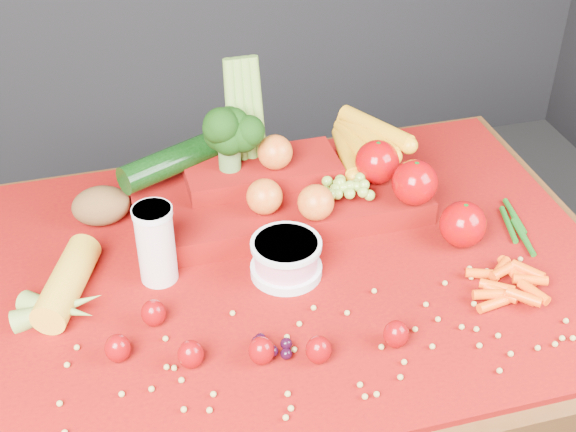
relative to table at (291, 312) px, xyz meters
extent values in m
cube|color=#3D220E|center=(0.00, 0.00, 0.07)|extent=(1.10, 0.80, 0.05)
cube|color=#3D220E|center=(-0.48, 0.33, -0.31)|extent=(0.06, 0.06, 0.70)
cube|color=#3D220E|center=(0.48, 0.33, -0.31)|extent=(0.06, 0.06, 0.70)
cube|color=#770C03|center=(0.00, 0.00, 0.10)|extent=(1.05, 0.75, 0.01)
cylinder|color=beige|center=(-0.22, 0.03, 0.18)|extent=(0.06, 0.06, 0.14)
cylinder|color=silver|center=(-0.22, 0.03, 0.24)|extent=(0.06, 0.06, 0.01)
cylinder|color=silver|center=(-0.01, -0.02, 0.11)|extent=(0.12, 0.12, 0.02)
cylinder|color=pink|center=(-0.01, -0.02, 0.15)|extent=(0.10, 0.10, 0.05)
cylinder|color=silver|center=(-0.01, -0.02, 0.17)|extent=(0.12, 0.12, 0.01)
ellipsoid|color=#7D0302|center=(-0.24, -0.08, 0.13)|extent=(0.04, 0.04, 0.04)
cone|color=#0B420D|center=(-0.24, -0.08, 0.15)|extent=(0.03, 0.03, 0.01)
ellipsoid|color=#7D0302|center=(-0.30, -0.14, 0.13)|extent=(0.04, 0.04, 0.04)
cone|color=#0B420D|center=(-0.30, -0.14, 0.15)|extent=(0.03, 0.03, 0.01)
ellipsoid|color=#7D0302|center=(-0.20, -0.18, 0.13)|extent=(0.04, 0.04, 0.04)
cone|color=#0B420D|center=(-0.20, -0.18, 0.15)|extent=(0.03, 0.03, 0.01)
ellipsoid|color=#7D0302|center=(-0.10, -0.20, 0.13)|extent=(0.04, 0.04, 0.04)
cone|color=#0B420D|center=(-0.10, -0.20, 0.15)|extent=(0.03, 0.03, 0.01)
ellipsoid|color=#7D0302|center=(-0.02, -0.22, 0.13)|extent=(0.04, 0.04, 0.04)
cone|color=#0B420D|center=(-0.02, -0.22, 0.15)|extent=(0.03, 0.03, 0.01)
ellipsoid|color=#7D0302|center=(0.10, -0.22, 0.13)|extent=(0.04, 0.04, 0.04)
cone|color=#0B420D|center=(0.10, -0.22, 0.15)|extent=(0.03, 0.03, 0.01)
cylinder|color=gold|center=(-0.36, 0.02, 0.13)|extent=(0.12, 0.19, 0.06)
ellipsoid|color=brown|center=(-0.29, 0.21, 0.14)|extent=(0.10, 0.08, 0.07)
cube|color=#770C03|center=(0.02, 0.15, 0.13)|extent=(0.52, 0.22, 0.04)
cube|color=#770C03|center=(0.00, 0.20, 0.17)|extent=(0.28, 0.12, 0.03)
sphere|color=#9A0300|center=(0.24, 0.06, 0.19)|extent=(0.08, 0.08, 0.08)
sphere|color=#9A0300|center=(0.30, -0.02, 0.15)|extent=(0.08, 0.08, 0.08)
sphere|color=#9A0300|center=(0.20, 0.14, 0.19)|extent=(0.08, 0.08, 0.08)
sphere|color=#BE390D|center=(-0.02, 0.10, 0.18)|extent=(0.06, 0.06, 0.06)
sphere|color=#BE390D|center=(0.06, 0.06, 0.18)|extent=(0.06, 0.06, 0.06)
sphere|color=#BE390D|center=(0.02, 0.18, 0.22)|extent=(0.06, 0.06, 0.06)
cylinder|color=orange|center=(0.17, 0.22, 0.17)|extent=(0.06, 0.17, 0.04)
cylinder|color=orange|center=(0.19, 0.22, 0.18)|extent=(0.04, 0.17, 0.04)
cylinder|color=orange|center=(0.21, 0.22, 0.20)|extent=(0.07, 0.17, 0.04)
cylinder|color=orange|center=(0.23, 0.22, 0.21)|extent=(0.10, 0.17, 0.04)
cylinder|color=#3F662D|center=(-0.06, 0.20, 0.21)|extent=(0.04, 0.04, 0.04)
cylinder|color=olive|center=(-0.04, 0.24, 0.26)|extent=(0.03, 0.06, 0.22)
cylinder|color=olive|center=(-0.03, 0.24, 0.26)|extent=(0.02, 0.06, 0.22)
cylinder|color=olive|center=(-0.01, 0.24, 0.26)|extent=(0.02, 0.06, 0.22)
cylinder|color=olive|center=(0.00, 0.24, 0.26)|extent=(0.03, 0.06, 0.22)
cylinder|color=black|center=(-0.14, 0.24, 0.20)|extent=(0.24, 0.15, 0.05)
camera|label=1|loc=(-0.28, -1.00, 0.97)|focal=50.00mm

